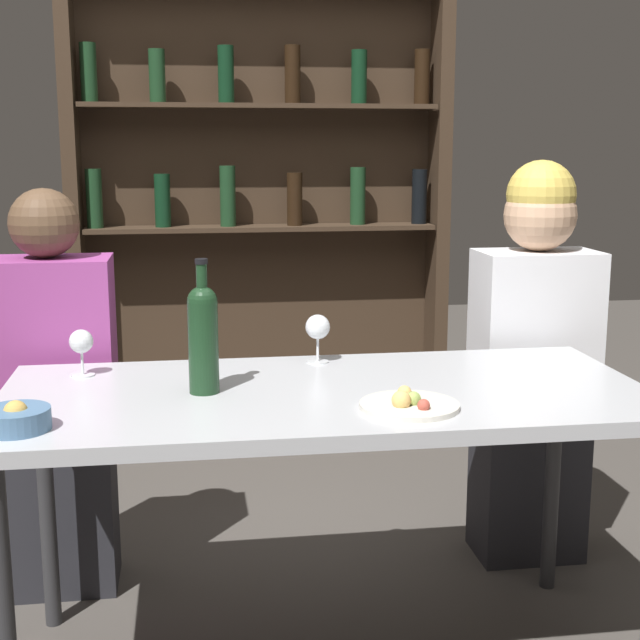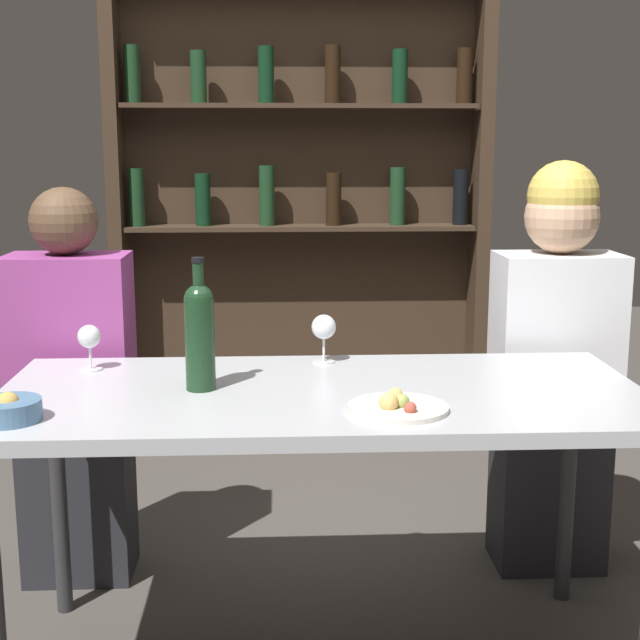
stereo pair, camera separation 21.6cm
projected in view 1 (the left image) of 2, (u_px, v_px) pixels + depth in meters
The scene contains 9 objects.
dining_table at pixel (326, 413), 2.16m from camera, with size 1.56×0.71×0.72m.
wine_rack_wall at pixel (260, 176), 3.88m from camera, with size 1.64×0.21×2.25m.
wine_bottle at pixel (203, 334), 2.09m from camera, with size 0.07×0.07×0.32m.
wine_glass_0 at pixel (81, 344), 2.26m from camera, with size 0.06×0.06×0.12m.
wine_glass_1 at pixel (318, 329), 2.40m from camera, with size 0.07×0.07×0.13m.
food_plate_0 at pixel (409, 404), 1.99m from camera, with size 0.22×0.22×0.05m.
snack_bowl at pixel (16, 419), 1.84m from camera, with size 0.14×0.14×0.06m.
seated_person_left at pixel (55, 405), 2.58m from camera, with size 0.35×0.22×1.19m.
seated_person_right at pixel (533, 364), 2.78m from camera, with size 0.37×0.22×1.26m.
Camera 1 is at (-0.32, -2.05, 1.30)m, focal length 50.00 mm.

